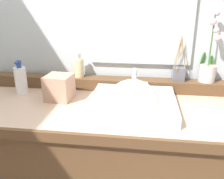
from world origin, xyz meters
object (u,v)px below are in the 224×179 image
Objects in this scene: potted_plant at (208,66)px; tissue_box at (59,87)px; sink_basin at (132,106)px; lotion_bottle at (21,80)px; soap_dispenser at (79,67)px; reed_diffuser at (178,73)px.

potted_plant is 0.81m from tissue_box.
sink_basin is 2.16× the size of lotion_bottle.
potted_plant is 1.03m from lotion_bottle.
soap_dispenser is at bearing 140.28° from sink_basin.
tissue_box is at bearing -105.93° from soap_dispenser.
lotion_bottle is at bearing 168.52° from sink_basin.
reed_diffuser is at bearing 179.74° from potted_plant.
sink_basin reaches higher than tissue_box.
potted_plant is 2.64× the size of soap_dispenser.
soap_dispenser is 0.57m from reed_diffuser.
soap_dispenser is at bearing 74.07° from tissue_box.
reed_diffuser is (0.24, 0.28, 0.09)m from sink_basin.
potted_plant is 1.52× the size of reed_diffuser.
soap_dispenser is (-0.73, -0.01, -0.03)m from potted_plant.
sink_basin is 0.51m from potted_plant.
sink_basin is at bearing -39.72° from soap_dispenser.
lotion_bottle is (-1.02, -0.16, -0.07)m from potted_plant.
reed_diffuser is 1.32× the size of lotion_bottle.
sink_basin is 3.12× the size of tissue_box.
lotion_bottle reaches higher than sink_basin.
potted_plant is at bearing 8.76° from lotion_bottle.
tissue_box is (-0.06, -0.20, -0.06)m from soap_dispenser.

